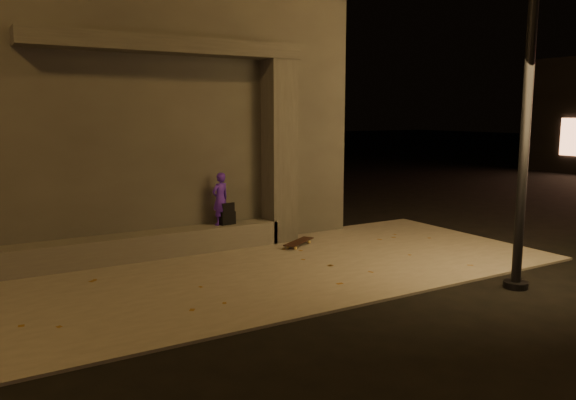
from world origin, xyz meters
TOP-DOWN VIEW (x-y plane):
  - ground at (0.00, 0.00)m, footprint 120.00×120.00m
  - sidewalk at (0.00, 2.00)m, footprint 11.00×4.40m
  - building at (-1.00, 6.49)m, footprint 9.00×5.10m
  - ledge at (-1.50, 3.75)m, footprint 6.00×0.55m
  - column at (1.70, 3.75)m, footprint 0.55×0.55m
  - canopy at (-0.50, 3.80)m, footprint 5.00×0.70m
  - skateboarder at (0.40, 3.75)m, footprint 0.42×0.33m
  - backpack at (0.53, 3.75)m, footprint 0.33×0.24m
  - skateboard at (1.76, 3.10)m, footprint 0.87×0.64m

SIDE VIEW (x-z plane):
  - ground at x=0.00m, z-range 0.00..0.00m
  - sidewalk at x=0.00m, z-range 0.00..0.04m
  - skateboard at x=1.76m, z-range 0.07..0.17m
  - ledge at x=-1.50m, z-range 0.04..0.49m
  - backpack at x=0.53m, z-range 0.42..0.85m
  - skateboarder at x=0.40m, z-range 0.49..1.50m
  - column at x=1.70m, z-range 0.04..3.64m
  - building at x=-1.00m, z-range -0.01..5.22m
  - canopy at x=-0.50m, z-range 3.64..3.92m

